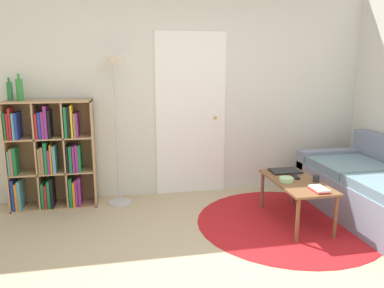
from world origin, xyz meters
The scene contains 13 objects.
wall_back centered at (0.00, 2.24, 1.29)m, with size 7.70×0.11×2.60m.
rug centered at (0.89, 1.04, 0.00)m, with size 1.91×1.91×0.01m.
bookshelf centered at (-1.60, 2.03, 0.60)m, with size 0.94×0.34×1.24m.
floor_lamp centered at (-0.85, 1.96, 1.37)m, with size 0.28×0.28×1.72m.
couch centered at (1.93, 0.98, 0.28)m, with size 0.94×1.85×0.80m.
coffee_table centered at (0.96, 1.05, 0.40)m, with size 0.47×0.95×0.45m.
laptop centered at (0.99, 1.38, 0.46)m, with size 0.33×0.23×0.02m.
bowl centered at (0.85, 1.05, 0.47)m, with size 0.15×0.15×0.04m.
book_stack_on_table centered at (1.03, 0.72, 0.47)m, with size 0.13×0.21×0.03m.
cup centered at (1.14, 0.97, 0.49)m, with size 0.07×0.07×0.07m.
remote centered at (1.00, 1.15, 0.46)m, with size 0.07×0.16×0.02m.
bottle_left centered at (-1.98, 2.05, 1.35)m, with size 0.06×0.06×0.25m.
bottle_middle centered at (-1.87, 2.05, 1.36)m, with size 0.07×0.07×0.29m.
Camera 1 is at (-0.83, -2.37, 1.64)m, focal length 35.00 mm.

